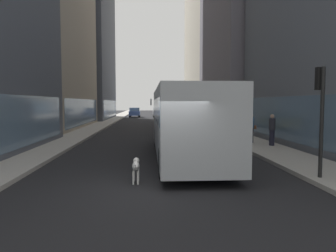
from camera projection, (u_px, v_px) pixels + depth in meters
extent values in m
plane|color=black|center=(152.00, 121.00, 44.08)|extent=(120.00, 120.00, 0.00)
cube|color=#9E9991|center=(110.00, 120.00, 43.73)|extent=(2.40, 110.00, 0.15)
cube|color=#9E9991|center=(193.00, 120.00, 44.41)|extent=(2.40, 110.00, 0.15)
cube|color=slate|center=(7.00, 123.00, 13.31)|extent=(0.08, 15.45, 2.40)
cube|color=slate|center=(84.00, 112.00, 30.90)|extent=(0.08, 14.41, 2.40)
cube|color=slate|center=(110.00, 109.00, 47.82)|extent=(0.08, 14.76, 2.40)
cube|color=slate|center=(305.00, 120.00, 15.64)|extent=(0.08, 18.22, 2.40)
cube|color=slate|center=(211.00, 111.00, 34.65)|extent=(0.08, 14.46, 2.40)
cube|color=slate|center=(191.00, 108.00, 54.34)|extent=(0.08, 17.48, 2.40)
cube|color=#999EA3|center=(184.00, 120.00, 14.55)|extent=(2.55, 11.50, 2.75)
cube|color=slate|center=(184.00, 109.00, 14.52)|extent=(2.57, 11.04, 0.90)
cube|color=black|center=(174.00, 133.00, 20.31)|extent=(2.55, 0.16, 0.44)
cylinder|color=black|center=(157.00, 138.00, 18.10)|extent=(0.30, 1.00, 1.00)
cylinder|color=black|center=(197.00, 137.00, 18.24)|extent=(0.30, 1.00, 1.00)
cylinder|color=black|center=(163.00, 163.00, 10.44)|extent=(0.30, 1.00, 1.00)
cylinder|color=black|center=(232.00, 162.00, 10.57)|extent=(0.30, 1.00, 1.00)
cube|color=silver|center=(151.00, 102.00, 19.53)|extent=(0.08, 0.24, 0.40)
cube|color=#B7BABF|center=(158.00, 113.00, 55.27)|extent=(1.71, 4.28, 0.75)
cube|color=slate|center=(158.00, 109.00, 55.01)|extent=(1.57, 1.93, 0.55)
cylinder|color=black|center=(154.00, 115.00, 56.97)|extent=(0.22, 0.64, 0.64)
cylinder|color=black|center=(162.00, 115.00, 57.06)|extent=(0.22, 0.64, 0.64)
cylinder|color=black|center=(154.00, 116.00, 53.54)|extent=(0.22, 0.64, 0.64)
cylinder|color=black|center=(163.00, 116.00, 53.63)|extent=(0.22, 0.64, 0.64)
cube|color=#4C6BB7|center=(135.00, 113.00, 55.31)|extent=(1.80, 4.20, 0.75)
cube|color=slate|center=(135.00, 109.00, 55.06)|extent=(1.66, 1.89, 0.55)
cylinder|color=black|center=(131.00, 115.00, 56.97)|extent=(0.22, 0.64, 0.64)
cylinder|color=black|center=(140.00, 115.00, 57.07)|extent=(0.22, 0.64, 0.64)
cylinder|color=black|center=(130.00, 116.00, 53.61)|extent=(0.22, 0.64, 0.64)
cylinder|color=black|center=(139.00, 116.00, 53.71)|extent=(0.22, 0.64, 0.64)
cube|color=yellow|center=(185.00, 123.00, 28.70)|extent=(1.89, 4.72, 0.75)
cube|color=slate|center=(185.00, 115.00, 28.42)|extent=(1.74, 2.13, 0.55)
cylinder|color=black|center=(174.00, 125.00, 30.61)|extent=(0.22, 0.64, 0.64)
cylinder|color=black|center=(191.00, 125.00, 30.71)|extent=(0.22, 0.64, 0.64)
cylinder|color=black|center=(177.00, 129.00, 26.74)|extent=(0.22, 0.64, 0.64)
cylinder|color=black|center=(197.00, 128.00, 26.84)|extent=(0.22, 0.64, 0.64)
cube|color=#A51919|center=(176.00, 111.00, 38.15)|extent=(2.30, 2.00, 2.10)
cube|color=silver|center=(179.00, 109.00, 34.40)|extent=(2.30, 5.50, 2.60)
cylinder|color=black|center=(167.00, 120.00, 38.17)|extent=(0.28, 0.90, 0.90)
cylinder|color=black|center=(184.00, 120.00, 38.29)|extent=(0.28, 0.90, 0.90)
cylinder|color=black|center=(170.00, 123.00, 32.69)|extent=(0.28, 0.90, 0.90)
cylinder|color=black|center=(190.00, 122.00, 32.81)|extent=(0.28, 0.90, 0.90)
ellipsoid|color=white|center=(136.00, 166.00, 9.86)|extent=(0.22, 0.60, 0.26)
sphere|color=white|center=(136.00, 161.00, 10.23)|extent=(0.20, 0.20, 0.20)
sphere|color=black|center=(134.00, 160.00, 10.24)|extent=(0.07, 0.07, 0.07)
sphere|color=black|center=(138.00, 160.00, 10.25)|extent=(0.07, 0.07, 0.07)
cylinder|color=white|center=(135.00, 167.00, 9.45)|extent=(0.03, 0.16, 0.19)
cylinder|color=white|center=(134.00, 175.00, 10.08)|extent=(0.06, 0.06, 0.40)
cylinder|color=white|center=(138.00, 175.00, 10.09)|extent=(0.06, 0.06, 0.40)
cylinder|color=white|center=(133.00, 178.00, 9.67)|extent=(0.06, 0.06, 0.40)
cylinder|color=white|center=(138.00, 178.00, 9.67)|extent=(0.06, 0.06, 0.40)
sphere|color=black|center=(138.00, 164.00, 9.95)|extent=(0.04, 0.04, 0.04)
sphere|color=black|center=(134.00, 166.00, 9.77)|extent=(0.04, 0.04, 0.04)
sphere|color=black|center=(136.00, 165.00, 9.67)|extent=(0.04, 0.04, 0.04)
cylinder|color=#1E1E2D|center=(251.00, 135.00, 18.63)|extent=(0.28, 0.28, 0.85)
cylinder|color=#33598C|center=(251.00, 123.00, 18.58)|extent=(0.34, 0.34, 0.62)
sphere|color=tan|center=(251.00, 115.00, 18.55)|extent=(0.22, 0.22, 0.22)
cube|color=#59331E|center=(255.00, 127.00, 18.61)|extent=(0.12, 0.24, 0.20)
cylinder|color=#1E1E2D|center=(272.00, 138.00, 17.40)|extent=(0.28, 0.28, 0.85)
cylinder|color=#26262D|center=(272.00, 124.00, 17.34)|extent=(0.34, 0.34, 0.62)
sphere|color=tan|center=(272.00, 116.00, 17.31)|extent=(0.22, 0.22, 0.22)
cylinder|color=black|center=(322.00, 123.00, 9.87)|extent=(0.12, 0.12, 3.40)
cube|color=black|center=(320.00, 79.00, 9.95)|extent=(0.24, 0.20, 0.70)
sphere|color=red|center=(318.00, 72.00, 10.04)|extent=(0.11, 0.11, 0.11)
sphere|color=orange|center=(318.00, 79.00, 10.06)|extent=(0.11, 0.11, 0.11)
sphere|color=green|center=(318.00, 86.00, 10.08)|extent=(0.11, 0.11, 0.11)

